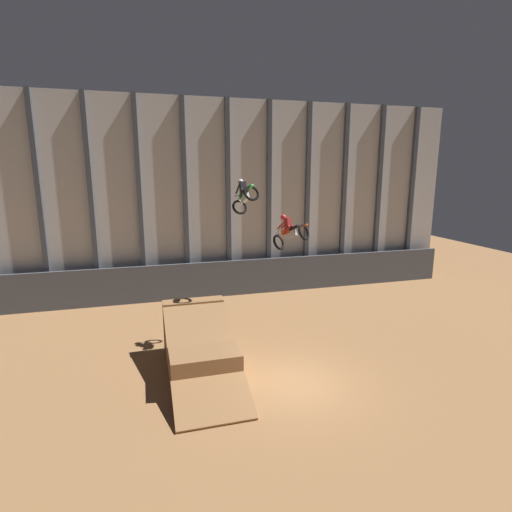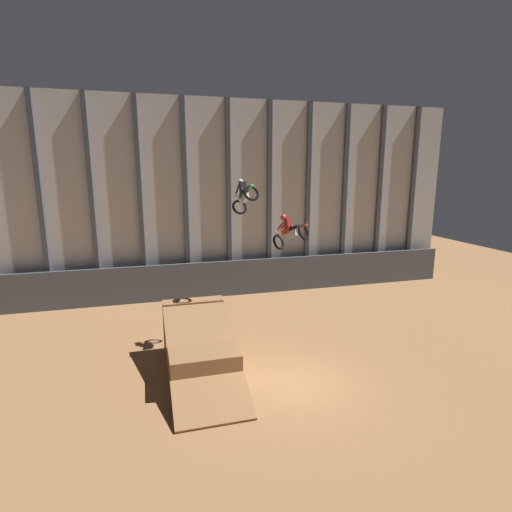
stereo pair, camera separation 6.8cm
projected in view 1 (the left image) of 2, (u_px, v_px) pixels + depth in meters
ground_plane at (297, 384)px, 15.44m from camera, size 60.00×60.00×0.00m
arena_back_wall at (228, 199)px, 25.99m from camera, size 32.00×0.40×12.54m
lower_barrier at (232, 278)px, 26.23m from camera, size 31.36×0.20×2.34m
dirt_ramp at (200, 349)px, 16.55m from camera, size 2.70×6.21×2.54m
rider_bike_left_air at (244, 196)px, 17.82m from camera, size 1.05×1.79×1.68m
rider_bike_right_air at (289, 232)px, 17.46m from camera, size 1.60×1.77×1.66m
hay_bale_trackside at (184, 331)px, 19.86m from camera, size 0.95×0.68×0.57m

